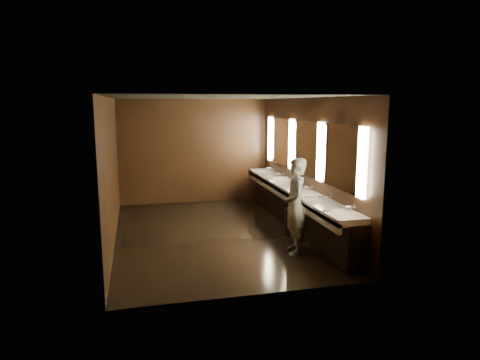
{
  "coord_description": "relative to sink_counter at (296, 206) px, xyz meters",
  "views": [
    {
      "loc": [
        -1.52,
        -8.48,
        2.69
      ],
      "look_at": [
        0.55,
        0.0,
        1.11
      ],
      "focal_mm": 32.0,
      "sensor_mm": 36.0,
      "label": 1
    }
  ],
  "objects": [
    {
      "name": "ceiling",
      "position": [
        -1.79,
        -0.0,
        2.3
      ],
      "size": [
        4.0,
        6.0,
        0.02
      ],
      "primitive_type": "cube",
      "color": "#2D2D2B",
      "rests_on": "wall_back"
    },
    {
      "name": "person",
      "position": [
        -0.58,
        -1.47,
        0.37
      ],
      "size": [
        0.52,
        0.7,
        1.73
      ],
      "primitive_type": "imported",
      "rotation": [
        0.0,
        0.0,
        -1.76
      ],
      "color": "#839DC3",
      "rests_on": "floor"
    },
    {
      "name": "wall_front",
      "position": [
        -1.79,
        -3.0,
        0.9
      ],
      "size": [
        4.0,
        0.02,
        2.8
      ],
      "primitive_type": "cube",
      "color": "black",
      "rests_on": "floor"
    },
    {
      "name": "sink_counter",
      "position": [
        0.0,
        0.0,
        0.0
      ],
      "size": [
        0.55,
        5.4,
        1.01
      ],
      "color": "black",
      "rests_on": "floor"
    },
    {
      "name": "mirror_band",
      "position": [
        0.19,
        -0.0,
        1.25
      ],
      "size": [
        0.06,
        5.03,
        1.15
      ],
      "color": "#FFF1C5",
      "rests_on": "wall_right"
    },
    {
      "name": "floor",
      "position": [
        -1.79,
        -0.0,
        -0.5
      ],
      "size": [
        6.0,
        6.0,
        0.0
      ],
      "primitive_type": "plane",
      "color": "black",
      "rests_on": "ground"
    },
    {
      "name": "wall_left",
      "position": [
        -3.79,
        -0.0,
        0.9
      ],
      "size": [
        0.02,
        6.0,
        2.8
      ],
      "primitive_type": "cube",
      "color": "black",
      "rests_on": "floor"
    },
    {
      "name": "wall_right",
      "position": [
        0.21,
        -0.0,
        0.9
      ],
      "size": [
        0.02,
        6.0,
        2.8
      ],
      "primitive_type": "cube",
      "color": "black",
      "rests_on": "floor"
    },
    {
      "name": "trash_bin",
      "position": [
        -0.22,
        -0.48,
        -0.2
      ],
      "size": [
        0.47,
        0.47,
        0.6
      ],
      "primitive_type": "cylinder",
      "rotation": [
        0.0,
        0.0,
        0.27
      ],
      "color": "black",
      "rests_on": "floor"
    },
    {
      "name": "wall_back",
      "position": [
        -1.79,
        3.0,
        0.9
      ],
      "size": [
        4.0,
        0.02,
        2.8
      ],
      "primitive_type": "cube",
      "color": "black",
      "rests_on": "floor"
    }
  ]
}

